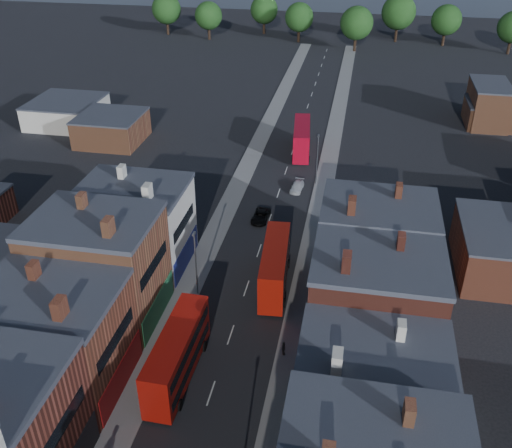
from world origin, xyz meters
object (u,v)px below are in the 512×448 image
at_px(bus_1, 275,266).
at_px(car_2, 261,216).
at_px(ped_3, 284,348).
at_px(bus_0, 177,354).
at_px(car_3, 297,187).
at_px(bus_2, 302,138).

xyz_separation_m(bus_1, car_2, (-4.27, 14.43, -2.13)).
bearing_deg(car_2, ped_3, -72.44).
relative_size(bus_0, car_3, 2.97).
bearing_deg(ped_3, bus_2, -5.57).
height_order(bus_2, car_3, bus_2).
relative_size(car_2, ped_3, 2.90).
bearing_deg(car_3, bus_2, 99.09).
xyz_separation_m(bus_2, ped_3, (4.27, -49.56, -1.81)).
height_order(bus_2, car_2, bus_2).
bearing_deg(bus_1, bus_2, 87.93).
bearing_deg(car_2, bus_2, 85.88).
relative_size(bus_0, bus_1, 1.00).
distance_m(bus_1, car_2, 15.20).
bearing_deg(bus_0, bus_2, 85.85).
bearing_deg(bus_2, bus_0, -101.13).
xyz_separation_m(car_3, ped_3, (3.17, -35.45, 0.32)).
distance_m(bus_1, ped_3, 11.56).
bearing_deg(bus_0, car_2, 86.75).
relative_size(car_2, car_3, 1.12).
distance_m(bus_0, car_3, 40.52).
relative_size(bus_1, car_2, 2.66).
distance_m(bus_2, ped_3, 49.78).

